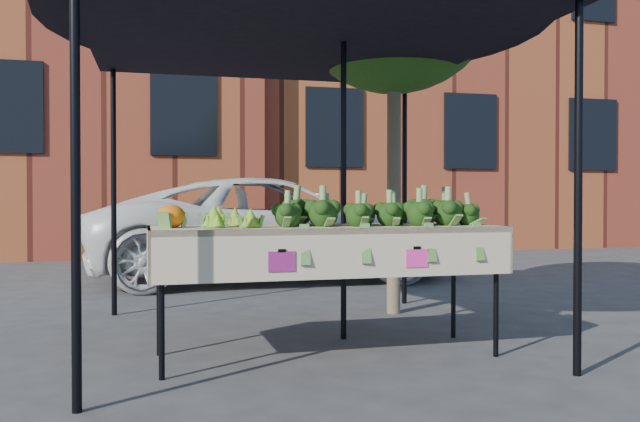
{
  "coord_description": "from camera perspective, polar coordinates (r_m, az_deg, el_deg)",
  "views": [
    {
      "loc": [
        -0.96,
        -4.27,
        1.08
      ],
      "look_at": [
        0.17,
        0.28,
        1.0
      ],
      "focal_mm": 36.67,
      "sensor_mm": 36.0,
      "label": 1
    }
  ],
  "objects": [
    {
      "name": "ground",
      "position": [
        4.51,
        -1.22,
        -12.89
      ],
      "size": [
        90.0,
        90.0,
        0.0
      ],
      "primitive_type": "plane",
      "color": "#313134"
    },
    {
      "name": "table",
      "position": [
        4.54,
        0.61,
        -7.0
      ],
      "size": [
        2.42,
        0.85,
        0.9
      ],
      "color": "beige",
      "rests_on": "ground"
    },
    {
      "name": "canopy",
      "position": [
        5.06,
        -2.0,
        4.26
      ],
      "size": [
        3.16,
        3.16,
        2.74
      ],
      "primitive_type": null,
      "color": "black",
      "rests_on": "ground"
    },
    {
      "name": "broccoli_heap",
      "position": [
        4.63,
        4.86,
        0.24
      ],
      "size": [
        1.52,
        0.55,
        0.24
      ],
      "primitive_type": "ellipsoid",
      "color": "black",
      "rests_on": "table"
    },
    {
      "name": "romanesco_cluster",
      "position": [
        4.41,
        -7.89,
        -0.16
      ],
      "size": [
        0.42,
        0.56,
        0.19
      ],
      "primitive_type": "ellipsoid",
      "color": "#82B730",
      "rests_on": "table"
    },
    {
      "name": "cauliflower_pair",
      "position": [
        4.3,
        -12.87,
        -0.32
      ],
      "size": [
        0.19,
        0.19,
        0.17
      ],
      "primitive_type": "ellipsoid",
      "color": "orange",
      "rests_on": "table"
    },
    {
      "name": "vehicle",
      "position": [
        8.98,
        -3.95,
        9.89
      ],
      "size": [
        1.42,
        2.31,
        4.95
      ],
      "primitive_type": "imported",
      "rotation": [
        0.0,
        0.0,
        1.59
      ],
      "color": "white",
      "rests_on": "ground"
    },
    {
      "name": "street_tree",
      "position": [
        6.29,
        6.46,
        7.93
      ],
      "size": [
        1.87,
        1.87,
        3.69
      ],
      "primitive_type": null,
      "color": "#1E4C14",
      "rests_on": "ground"
    },
    {
      "name": "building_right",
      "position": [
        18.83,
        11.5,
        10.62
      ],
      "size": [
        12.0,
        8.0,
        8.5
      ],
      "primitive_type": "cube",
      "color": "maroon",
      "rests_on": "ground"
    }
  ]
}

